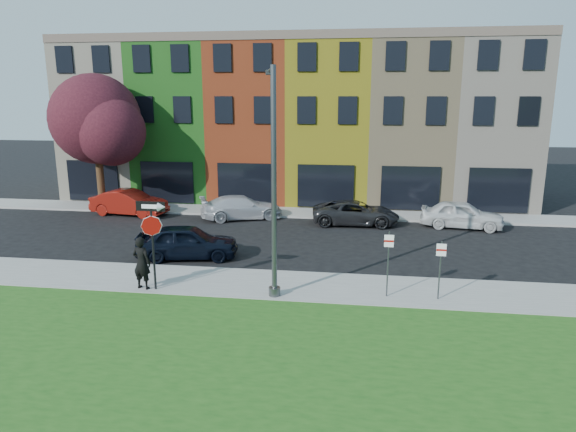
% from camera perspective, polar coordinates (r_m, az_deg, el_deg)
% --- Properties ---
extents(ground, '(120.00, 120.00, 0.00)m').
position_cam_1_polar(ground, '(16.14, 0.00, -11.85)').
color(ground, black).
rests_on(ground, ground).
extents(sidewalk_near, '(40.00, 3.00, 0.12)m').
position_cam_1_polar(sidewalk_near, '(18.74, 7.44, -8.10)').
color(sidewalk_near, gray).
rests_on(sidewalk_near, ground).
extents(sidewalk_far, '(40.00, 2.40, 0.12)m').
position_cam_1_polar(sidewalk_far, '(30.66, -1.60, 0.46)').
color(sidewalk_far, gray).
rests_on(sidewalk_far, ground).
extents(rowhouse_block, '(30.00, 10.12, 10.00)m').
position_cam_1_polar(rowhouse_block, '(35.99, 0.83, 10.29)').
color(rowhouse_block, beige).
rests_on(rowhouse_block, ground).
extents(stop_sign, '(1.05, 0.11, 3.19)m').
position_cam_1_polar(stop_sign, '(18.37, -14.90, -1.27)').
color(stop_sign, black).
rests_on(stop_sign, sidewalk_near).
extents(man, '(0.88, 0.73, 1.90)m').
position_cam_1_polar(man, '(18.94, -15.95, -5.03)').
color(man, black).
rests_on(man, sidewalk_near).
extents(sedan_near, '(3.27, 4.92, 1.47)m').
position_cam_1_polar(sedan_near, '(22.44, -11.12, -2.82)').
color(sedan_near, black).
rests_on(sedan_near, ground).
extents(parked_car_red, '(2.79, 4.91, 1.48)m').
position_cam_1_polar(parked_car_red, '(31.38, -17.24, 1.43)').
color(parked_car_red, maroon).
rests_on(parked_car_red, ground).
extents(parked_car_silver, '(5.12, 5.92, 1.33)m').
position_cam_1_polar(parked_car_silver, '(29.18, -5.19, 0.97)').
color(parked_car_silver, '#BBBBC0').
rests_on(parked_car_silver, ground).
extents(parked_car_dark, '(2.44, 4.79, 1.29)m').
position_cam_1_polar(parked_car_dark, '(28.03, 7.53, 0.36)').
color(parked_car_dark, black).
rests_on(parked_car_dark, ground).
extents(parked_car_white, '(2.89, 4.71, 1.44)m').
position_cam_1_polar(parked_car_white, '(28.57, 18.76, 0.16)').
color(parked_car_white, silver).
rests_on(parked_car_white, ground).
extents(street_lamp, '(0.87, 2.54, 7.66)m').
position_cam_1_polar(street_lamp, '(17.06, -1.63, 3.59)').
color(street_lamp, '#484B4D').
rests_on(street_lamp, sidewalk_near).
extents(parking_sign_a, '(0.32, 0.08, 2.30)m').
position_cam_1_polar(parking_sign_a, '(17.68, 11.08, -4.44)').
color(parking_sign_a, '#484B4D').
rests_on(parking_sign_a, sidewalk_near).
extents(parking_sign_b, '(0.32, 0.08, 2.03)m').
position_cam_1_polar(parking_sign_b, '(17.90, 16.57, -5.04)').
color(parking_sign_b, '#484B4D').
rests_on(parking_sign_b, sidewalk_near).
extents(tree_purple, '(6.28, 5.49, 7.99)m').
position_cam_1_polar(tree_purple, '(32.61, -20.39, 9.83)').
color(tree_purple, '#301F10').
rests_on(tree_purple, sidewalk_far).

